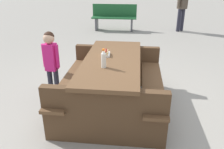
# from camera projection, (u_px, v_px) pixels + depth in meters

# --- Properties ---
(ground_plane) EXTENTS (30.00, 30.00, 0.00)m
(ground_plane) POSITION_uv_depth(u_px,v_px,m) (112.00, 107.00, 3.43)
(ground_plane) COLOR gray
(ground_plane) RESTS_ON ground
(picnic_table) EXTENTS (1.96, 1.62, 0.75)m
(picnic_table) POSITION_uv_depth(u_px,v_px,m) (112.00, 80.00, 3.25)
(picnic_table) COLOR brown
(picnic_table) RESTS_ON ground
(soda_bottle) EXTENTS (0.06, 0.06, 0.24)m
(soda_bottle) POSITION_uv_depth(u_px,v_px,m) (104.00, 59.00, 2.82)
(soda_bottle) COLOR silver
(soda_bottle) RESTS_ON picnic_table
(hotdog_tray) EXTENTS (0.18, 0.12, 0.08)m
(hotdog_tray) POSITION_uv_depth(u_px,v_px,m) (106.00, 53.00, 3.27)
(hotdog_tray) COLOR white
(hotdog_tray) RESTS_ON picnic_table
(child_in_coat) EXTENTS (0.18, 0.26, 1.06)m
(child_in_coat) POSITION_uv_depth(u_px,v_px,m) (51.00, 57.00, 3.42)
(child_in_coat) COLOR #262633
(child_in_coat) RESTS_ON ground
(park_bench_mid) EXTENTS (0.57, 1.54, 0.85)m
(park_bench_mid) POSITION_uv_depth(u_px,v_px,m) (114.00, 17.00, 7.86)
(park_bench_mid) COLOR #1E592D
(park_bench_mid) RESTS_ON ground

